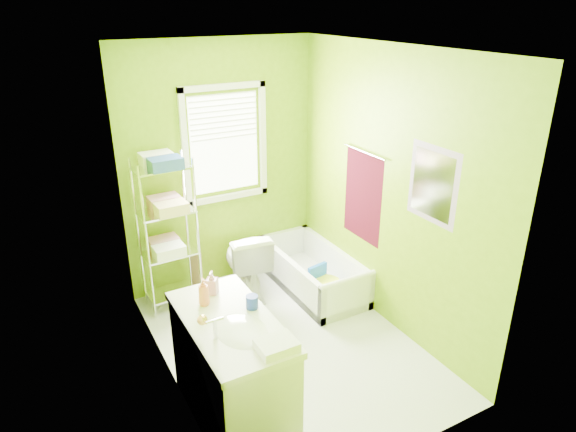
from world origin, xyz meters
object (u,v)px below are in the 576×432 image
toilet (245,261)px  bathtub (313,276)px  vanity (233,367)px  wire_shelf_unit (168,217)px

toilet → bathtub: bearing=167.5°
bathtub → vanity: bearing=-138.8°
bathtub → vanity: size_ratio=1.20×
toilet → vanity: 1.78m
bathtub → toilet: (-0.68, 0.27, 0.24)m
bathtub → wire_shelf_unit: size_ratio=0.86×
bathtub → wire_shelf_unit: bearing=162.8°
toilet → vanity: vanity is taller
bathtub → vanity: vanity is taller
wire_shelf_unit → toilet: bearing=-13.2°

